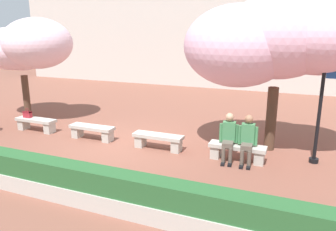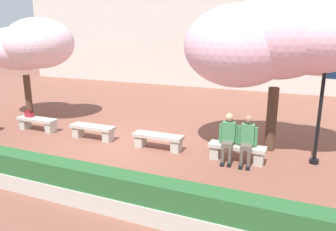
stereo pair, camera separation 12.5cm
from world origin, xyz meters
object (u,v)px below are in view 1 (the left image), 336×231
at_px(stone_bench_west_end, 36,123).
at_px(lamp_post_with_banner, 325,70).
at_px(handbag, 27,114).
at_px(stone_bench_center, 158,140).
at_px(stone_bench_near_east, 237,150).
at_px(cherry_tree_main, 273,40).
at_px(cherry_tree_secondary, 25,47).
at_px(person_seated_left, 229,135).
at_px(person_seated_right, 248,138).
at_px(stone_bench_near_west, 92,131).

bearing_deg(stone_bench_west_end, lamp_post_with_banner, 4.24).
xyz_separation_m(handbag, lamp_post_with_banner, (9.25, 0.66, 1.87)).
distance_m(stone_bench_center, stone_bench_near_east, 2.33).
height_order(handbag, cherry_tree_main, cherry_tree_main).
bearing_deg(stone_bench_west_end, cherry_tree_secondary, 138.21).
bearing_deg(stone_bench_center, person_seated_left, -1.45).
height_order(stone_bench_near_east, lamp_post_with_banner, lamp_post_with_banner).
bearing_deg(stone_bench_center, stone_bench_near_east, 0.00).
bearing_deg(person_seated_left, lamp_post_with_banner, 18.23).
bearing_deg(person_seated_right, cherry_tree_secondary, 171.14).
relative_size(cherry_tree_main, cherry_tree_secondary, 1.25).
relative_size(person_seated_right, cherry_tree_main, 0.26).
relative_size(stone_bench_west_end, person_seated_right, 1.17).
bearing_deg(handbag, person_seated_left, -0.45).
relative_size(stone_bench_near_west, person_seated_left, 1.17).
distance_m(stone_bench_near_east, person_seated_right, 0.48).
relative_size(stone_bench_center, handbag, 4.45).
height_order(stone_bench_center, handbag, handbag).
relative_size(stone_bench_near_east, cherry_tree_main, 0.31).
distance_m(stone_bench_center, lamp_post_with_banner, 4.81).
xyz_separation_m(stone_bench_near_east, person_seated_right, (0.26, -0.05, 0.41)).
relative_size(stone_bench_west_end, cherry_tree_secondary, 0.39).
xyz_separation_m(stone_bench_near_west, stone_bench_near_east, (4.65, 0.00, 0.00)).
distance_m(stone_bench_west_end, handbag, 0.46).
bearing_deg(person_seated_right, stone_bench_near_east, 168.26).
bearing_deg(stone_bench_west_end, cherry_tree_main, 8.82).
bearing_deg(cherry_tree_secondary, handbag, -49.77).
bearing_deg(stone_bench_center, handbag, 179.97).
distance_m(handbag, lamp_post_with_banner, 9.46).
bearing_deg(stone_bench_west_end, stone_bench_center, 0.00).
height_order(stone_bench_near_east, handbag, handbag).
relative_size(stone_bench_west_end, stone_bench_center, 1.00).
relative_size(person_seated_left, cherry_tree_secondary, 0.33).
xyz_separation_m(person_seated_right, lamp_post_with_banner, (1.67, 0.71, 1.75)).
distance_m(handbag, cherry_tree_main, 8.39).
bearing_deg(stone_bench_west_end, stone_bench_near_west, 0.00).
xyz_separation_m(stone_bench_west_end, lamp_post_with_banner, (8.90, 0.66, 2.16)).
distance_m(stone_bench_center, handbag, 5.02).
xyz_separation_m(person_seated_left, lamp_post_with_banner, (2.16, 0.71, 1.75)).
distance_m(stone_bench_near_east, cherry_tree_main, 3.13).
bearing_deg(cherry_tree_main, lamp_post_with_banner, -20.84).
relative_size(stone_bench_west_end, person_seated_left, 1.17).
xyz_separation_m(stone_bench_near_west, handbag, (-2.68, 0.00, 0.29)).
bearing_deg(person_seated_right, cherry_tree_main, 75.34).
xyz_separation_m(person_seated_right, cherry_tree_main, (0.32, 1.22, 2.44)).
xyz_separation_m(handbag, cherry_tree_secondary, (-1.10, 1.30, 2.22)).
relative_size(stone_bench_center, cherry_tree_secondary, 0.39).
distance_m(stone_bench_west_end, stone_bench_center, 4.65).
height_order(person_seated_left, cherry_tree_main, cherry_tree_main).
height_order(stone_bench_near_west, cherry_tree_secondary, cherry_tree_secondary).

